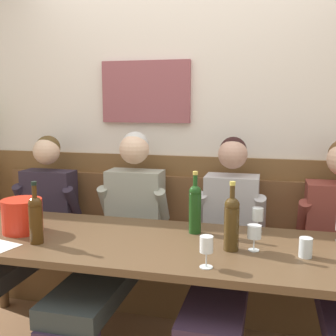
{
  "coord_description": "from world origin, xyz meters",
  "views": [
    {
      "loc": [
        0.6,
        -1.98,
        1.5
      ],
      "look_at": [
        -0.01,
        0.45,
        1.1
      ],
      "focal_mm": 43.72,
      "sensor_mm": 36.0,
      "label": 1
    }
  ],
  "objects_px": {
    "person_right_seat": "(119,235)",
    "person_left_seat": "(226,245)",
    "dining_table": "(156,253)",
    "wine_bottle_green_tall": "(36,218)",
    "wall_bench": "(182,269)",
    "wine_bottle_clear_water": "(232,222)",
    "wine_glass_center_rear": "(254,232)",
    "person_center_right_seat": "(22,233)",
    "ice_bucket": "(22,216)",
    "wine_glass_center_front": "(206,245)",
    "wine_glass_near_bucket": "(258,216)",
    "wine_bottle_amber_mid": "(195,207)",
    "water_tumbler_center": "(306,247)"
  },
  "relations": [
    {
      "from": "wine_glass_near_bucket",
      "to": "dining_table",
      "type": "bearing_deg",
      "value": -150.13
    },
    {
      "from": "person_left_seat",
      "to": "water_tumbler_center",
      "type": "height_order",
      "value": "person_left_seat"
    },
    {
      "from": "person_right_seat",
      "to": "person_left_seat",
      "type": "bearing_deg",
      "value": 0.32
    },
    {
      "from": "water_tumbler_center",
      "to": "wine_bottle_amber_mid",
      "type": "bearing_deg",
      "value": 157.97
    },
    {
      "from": "wine_bottle_amber_mid",
      "to": "wine_glass_center_rear",
      "type": "relative_size",
      "value": 2.72
    },
    {
      "from": "person_left_seat",
      "to": "ice_bucket",
      "type": "bearing_deg",
      "value": -162.92
    },
    {
      "from": "ice_bucket",
      "to": "wine_bottle_amber_mid",
      "type": "relative_size",
      "value": 0.64
    },
    {
      "from": "wall_bench",
      "to": "wine_bottle_green_tall",
      "type": "distance_m",
      "value": 1.23
    },
    {
      "from": "person_right_seat",
      "to": "wine_glass_center_front",
      "type": "distance_m",
      "value": 0.94
    },
    {
      "from": "wine_bottle_green_tall",
      "to": "wine_glass_near_bucket",
      "type": "distance_m",
      "value": 1.28
    },
    {
      "from": "dining_table",
      "to": "wine_bottle_green_tall",
      "type": "height_order",
      "value": "wine_bottle_green_tall"
    },
    {
      "from": "person_center_right_seat",
      "to": "person_left_seat",
      "type": "xyz_separation_m",
      "value": [
        1.41,
        0.04,
        0.03
      ]
    },
    {
      "from": "wall_bench",
      "to": "dining_table",
      "type": "xyz_separation_m",
      "value": [
        0.0,
        -0.69,
        0.38
      ]
    },
    {
      "from": "wine_bottle_green_tall",
      "to": "wine_bottle_clear_water",
      "type": "distance_m",
      "value": 1.06
    },
    {
      "from": "person_center_right_seat",
      "to": "person_left_seat",
      "type": "bearing_deg",
      "value": 1.52
    },
    {
      "from": "person_right_seat",
      "to": "water_tumbler_center",
      "type": "xyz_separation_m",
      "value": [
        1.14,
        -0.37,
        0.15
      ]
    },
    {
      "from": "person_center_right_seat",
      "to": "water_tumbler_center",
      "type": "relative_size",
      "value": 12.7
    },
    {
      "from": "wine_bottle_clear_water",
      "to": "wine_glass_center_front",
      "type": "xyz_separation_m",
      "value": [
        -0.09,
        -0.26,
        -0.05
      ]
    },
    {
      "from": "wine_glass_center_rear",
      "to": "person_left_seat",
      "type": "bearing_deg",
      "value": 117.59
    },
    {
      "from": "wall_bench",
      "to": "person_center_right_seat",
      "type": "bearing_deg",
      "value": -159.56
    },
    {
      "from": "wall_bench",
      "to": "wine_bottle_clear_water",
      "type": "xyz_separation_m",
      "value": [
        0.42,
        -0.72,
        0.6
      ]
    },
    {
      "from": "person_center_right_seat",
      "to": "wine_glass_center_front",
      "type": "height_order",
      "value": "person_center_right_seat"
    },
    {
      "from": "wine_glass_center_front",
      "to": "dining_table",
      "type": "bearing_deg",
      "value": 138.0
    },
    {
      "from": "wall_bench",
      "to": "wine_glass_center_front",
      "type": "relative_size",
      "value": 19.55
    },
    {
      "from": "wall_bench",
      "to": "wine_glass_near_bucket",
      "type": "relative_size",
      "value": 20.24
    },
    {
      "from": "person_right_seat",
      "to": "wine_bottle_amber_mid",
      "type": "distance_m",
      "value": 0.6
    },
    {
      "from": "dining_table",
      "to": "person_center_right_seat",
      "type": "height_order",
      "value": "person_center_right_seat"
    },
    {
      "from": "wine_bottle_amber_mid",
      "to": "wine_bottle_clear_water",
      "type": "bearing_deg",
      "value": -45.07
    },
    {
      "from": "ice_bucket",
      "to": "wine_glass_center_front",
      "type": "bearing_deg",
      "value": -13.07
    },
    {
      "from": "wall_bench",
      "to": "person_left_seat",
      "type": "distance_m",
      "value": 0.61
    },
    {
      "from": "wall_bench",
      "to": "wine_glass_center_rear",
      "type": "height_order",
      "value": "wall_bench"
    },
    {
      "from": "person_center_right_seat",
      "to": "ice_bucket",
      "type": "height_order",
      "value": "person_center_right_seat"
    },
    {
      "from": "person_right_seat",
      "to": "wine_glass_center_rear",
      "type": "distance_m",
      "value": 0.97
    },
    {
      "from": "person_left_seat",
      "to": "wine_glass_center_rear",
      "type": "relative_size",
      "value": 9.33
    },
    {
      "from": "wine_bottle_amber_mid",
      "to": "water_tumbler_center",
      "type": "xyz_separation_m",
      "value": [
        0.61,
        -0.25,
        -0.11
      ]
    },
    {
      "from": "wine_bottle_amber_mid",
      "to": "wine_glass_center_rear",
      "type": "bearing_deg",
      "value": -31.29
    },
    {
      "from": "person_right_seat",
      "to": "ice_bucket",
      "type": "distance_m",
      "value": 0.63
    },
    {
      "from": "ice_bucket",
      "to": "wine_glass_near_bucket",
      "type": "bearing_deg",
      "value": 13.99
    },
    {
      "from": "wine_glass_center_rear",
      "to": "wine_bottle_amber_mid",
      "type": "bearing_deg",
      "value": 148.71
    },
    {
      "from": "wine_glass_near_bucket",
      "to": "wine_bottle_clear_water",
      "type": "bearing_deg",
      "value": -109.62
    },
    {
      "from": "person_right_seat",
      "to": "ice_bucket",
      "type": "height_order",
      "value": "person_right_seat"
    },
    {
      "from": "person_center_right_seat",
      "to": "ice_bucket",
      "type": "relative_size",
      "value": 5.35
    },
    {
      "from": "person_center_right_seat",
      "to": "wine_glass_near_bucket",
      "type": "height_order",
      "value": "person_center_right_seat"
    },
    {
      "from": "person_right_seat",
      "to": "wine_glass_center_front",
      "type": "xyz_separation_m",
      "value": [
        0.68,
        -0.63,
        0.2
      ]
    },
    {
      "from": "wine_bottle_green_tall",
      "to": "wine_glass_center_front",
      "type": "relative_size",
      "value": 2.27
    },
    {
      "from": "wine_bottle_amber_mid",
      "to": "person_right_seat",
      "type": "bearing_deg",
      "value": 166.48
    },
    {
      "from": "person_center_right_seat",
      "to": "wine_bottle_green_tall",
      "type": "relative_size",
      "value": 3.66
    },
    {
      "from": "wine_bottle_clear_water",
      "to": "wine_glass_center_rear",
      "type": "height_order",
      "value": "wine_bottle_clear_water"
    },
    {
      "from": "water_tumbler_center",
      "to": "wall_bench",
      "type": "bearing_deg",
      "value": 137.19
    },
    {
      "from": "wine_bottle_green_tall",
      "to": "wall_bench",
      "type": "bearing_deg",
      "value": 54.3
    }
  ]
}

